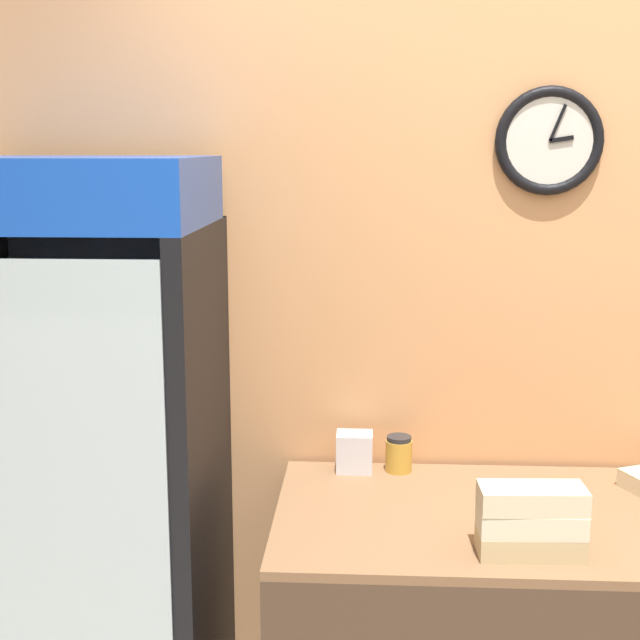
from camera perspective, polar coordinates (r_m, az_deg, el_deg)
The scene contains 7 objects.
wall_back at distance 2.83m, azimuth 13.90°, elevation 0.02°, with size 5.20×0.09×2.70m.
beverage_cooler at distance 2.66m, azimuth -14.35°, elevation -8.45°, with size 0.71×0.67×1.85m.
sandwich_stack_bottom at distance 2.30m, azimuth 13.30°, elevation -13.76°, with size 0.26×0.12×0.06m.
sandwich_stack_middle at distance 2.28m, azimuth 13.36°, elevation -12.41°, with size 0.26×0.12×0.06m.
sandwich_stack_top at distance 2.25m, azimuth 13.43°, elevation -11.05°, with size 0.26×0.12×0.06m.
condiment_jar at distance 2.77m, azimuth 5.07°, elevation -8.54°, with size 0.08×0.08×0.11m.
napkin_dispenser at distance 2.77m, azimuth 2.22°, elevation -8.44°, with size 0.11×0.09×0.12m.
Camera 1 is at (-0.53, -1.38, 1.88)m, focal length 50.00 mm.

